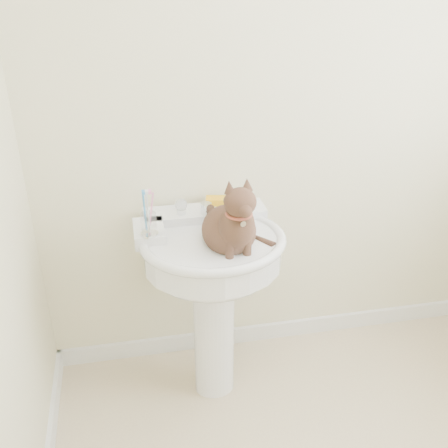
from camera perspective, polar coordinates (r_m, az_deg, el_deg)
wall_back at (r=2.28m, az=6.80°, el=12.99°), size 2.20×0.00×2.50m
baseboard_back at (r=2.82m, az=5.49°, el=-11.44°), size 2.20×0.02×0.09m
pedestal_sink at (r=2.17m, az=-1.27°, el=-4.83°), size 0.61×0.59×0.83m
faucet at (r=2.19m, az=-1.96°, el=2.10°), size 0.28×0.12×0.14m
soap_bar at (r=2.29m, az=-0.85°, el=2.54°), size 0.10×0.07×0.03m
toothbrush_cup at (r=2.04m, az=-8.18°, el=0.07°), size 0.07×0.07×0.19m
cat at (r=2.00m, az=0.83°, el=-0.28°), size 0.23×0.29×0.43m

